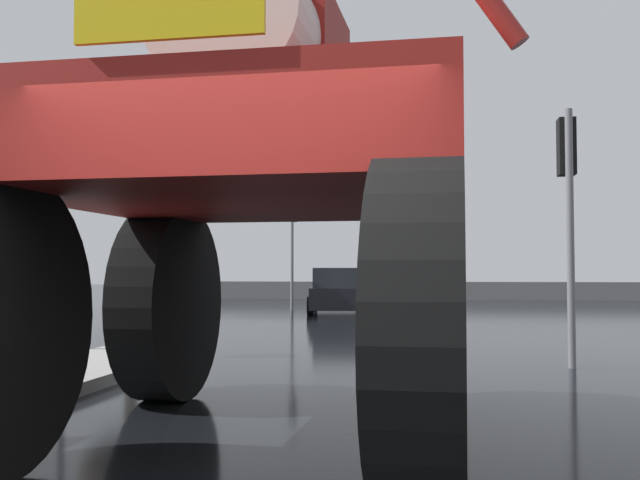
# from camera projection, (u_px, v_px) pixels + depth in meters

# --- Properties ---
(ground_plane) EXTENTS (120.00, 120.00, 0.00)m
(ground_plane) POSITION_uv_depth(u_px,v_px,m) (393.00, 321.00, 21.12)
(ground_plane) COLOR black
(median_island) EXTENTS (1.57, 7.32, 0.15)m
(median_island) POSITION_uv_depth(u_px,v_px,m) (40.00, 381.00, 8.80)
(median_island) COLOR gray
(median_island) RESTS_ON ground
(oversize_sprayer) EXTENTS (4.02, 5.35, 4.25)m
(oversize_sprayer) POSITION_uv_depth(u_px,v_px,m) (258.00, 204.00, 6.21)
(oversize_sprayer) COLOR black
(oversize_sprayer) RESTS_ON ground
(sedan_ahead) EXTENTS (2.22, 4.26, 1.52)m
(sedan_ahead) POSITION_uv_depth(u_px,v_px,m) (338.00, 292.00, 24.99)
(sedan_ahead) COLOR black
(sedan_ahead) RESTS_ON ground
(traffic_signal_near_left) EXTENTS (0.24, 0.54, 3.52)m
(traffic_signal_near_left) POSITION_uv_depth(u_px,v_px,m) (69.00, 198.00, 12.07)
(traffic_signal_near_left) COLOR slate
(traffic_signal_near_left) RESTS_ON ground
(traffic_signal_near_right) EXTENTS (0.24, 0.54, 3.73)m
(traffic_signal_near_right) POSITION_uv_depth(u_px,v_px,m) (568.00, 180.00, 10.88)
(traffic_signal_near_right) COLOR slate
(traffic_signal_near_right) RESTS_ON ground
(traffic_signal_far_left) EXTENTS (0.24, 0.55, 4.17)m
(traffic_signal_far_left) POSITION_uv_depth(u_px,v_px,m) (293.00, 227.00, 27.31)
(traffic_signal_far_left) COLOR slate
(traffic_signal_far_left) RESTS_ON ground
(bare_tree_left) EXTENTS (3.09, 3.09, 6.12)m
(bare_tree_left) POSITION_uv_depth(u_px,v_px,m) (133.00, 163.00, 22.86)
(bare_tree_left) COLOR #473828
(bare_tree_left) RESTS_ON ground
(roadside_barrier) EXTENTS (24.84, 0.24, 0.90)m
(roadside_barrier) POSITION_uv_depth(u_px,v_px,m) (412.00, 291.00, 37.78)
(roadside_barrier) COLOR #59595B
(roadside_barrier) RESTS_ON ground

